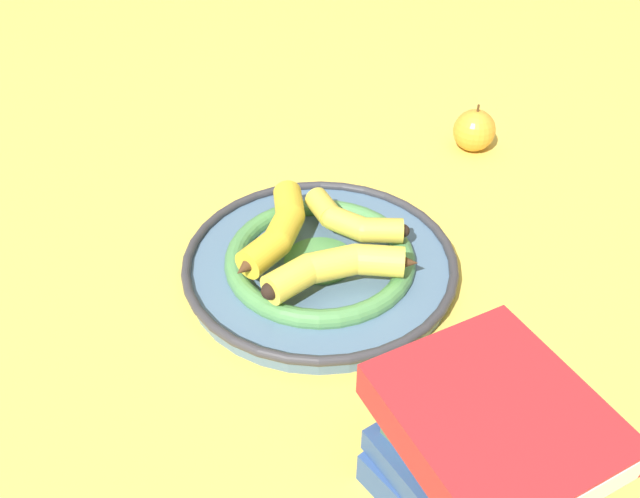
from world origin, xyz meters
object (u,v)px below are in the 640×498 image
banana_a (348,220)px  book_stack (485,454)px  banana_b (337,267)px  decorative_bowl (320,262)px  banana_c (278,230)px  apple (474,130)px

banana_a → book_stack: bearing=-40.2°
banana_b → book_stack: book_stack is taller
decorative_bowl → banana_b: bearing=21.5°
banana_a → banana_b: 0.10m
decorative_bowl → book_stack: bearing=24.4°
banana_c → banana_b: bearing=-119.3°
banana_c → apple: size_ratio=2.32×
banana_b → apple: 0.46m
book_stack → apple: size_ratio=2.72×
banana_b → decorative_bowl: bearing=-86.6°
banana_c → banana_a: bearing=-59.1°
decorative_bowl → banana_c: 0.07m
decorative_bowl → banana_a: (-0.05, 0.04, 0.04)m
book_stack → banana_b: bearing=171.7°
book_stack → apple: bearing=136.5°
apple → banana_c: bearing=-45.6°
banana_b → apple: apple is taller
decorative_bowl → book_stack: size_ratio=1.60×
banana_b → book_stack: size_ratio=0.85×
banana_c → book_stack: bearing=-134.9°
banana_a → banana_c: bearing=-130.3°
banana_a → banana_c: 0.10m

